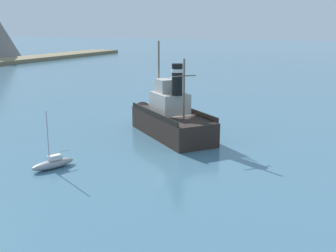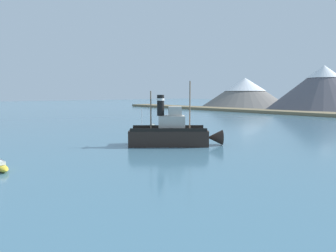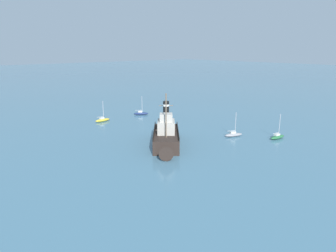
{
  "view_description": "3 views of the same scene",
  "coord_description": "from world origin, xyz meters",
  "px_view_note": "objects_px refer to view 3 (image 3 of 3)",
  "views": [
    {
      "loc": [
        -39.62,
        -15.93,
        11.53
      ],
      "look_at": [
        -2.13,
        0.52,
        1.71
      ],
      "focal_mm": 45.0,
      "sensor_mm": 36.0,
      "label": 1
    },
    {
      "loc": [
        34.65,
        -29.33,
        8.03
      ],
      "look_at": [
        -2.31,
        3.38,
        2.63
      ],
      "focal_mm": 32.0,
      "sensor_mm": 36.0,
      "label": 2
    },
    {
      "loc": [
        34.18,
        40.54,
        17.12
      ],
      "look_at": [
        -0.59,
        0.63,
        3.25
      ],
      "focal_mm": 32.0,
      "sensor_mm": 36.0,
      "label": 3
    }
  ],
  "objects_px": {
    "sailboat_green": "(277,137)",
    "sailboat_yellow": "(103,120)",
    "sailboat_grey": "(234,135)",
    "old_tugboat": "(166,136)",
    "sailboat_navy": "(141,113)"
  },
  "relations": [
    {
      "from": "sailboat_green",
      "to": "sailboat_yellow",
      "type": "bearing_deg",
      "value": -61.91
    },
    {
      "from": "sailboat_yellow",
      "to": "sailboat_green",
      "type": "bearing_deg",
      "value": 118.09
    },
    {
      "from": "sailboat_green",
      "to": "sailboat_grey",
      "type": "bearing_deg",
      "value": -51.61
    },
    {
      "from": "old_tugboat",
      "to": "sailboat_grey",
      "type": "bearing_deg",
      "value": 162.03
    },
    {
      "from": "sailboat_navy",
      "to": "sailboat_green",
      "type": "bearing_deg",
      "value": 101.89
    },
    {
      "from": "sailboat_grey",
      "to": "sailboat_yellow",
      "type": "xyz_separation_m",
      "value": [
        13.42,
        -28.3,
        0.0
      ]
    },
    {
      "from": "sailboat_navy",
      "to": "sailboat_green",
      "type": "xyz_separation_m",
      "value": [
        -7.31,
        34.73,
        0.0
      ]
    },
    {
      "from": "old_tugboat",
      "to": "sailboat_green",
      "type": "bearing_deg",
      "value": 149.9
    },
    {
      "from": "old_tugboat",
      "to": "sailboat_navy",
      "type": "distance_m",
      "value": 26.48
    },
    {
      "from": "sailboat_grey",
      "to": "sailboat_green",
      "type": "height_order",
      "value": "same"
    },
    {
      "from": "old_tugboat",
      "to": "sailboat_grey",
      "type": "xyz_separation_m",
      "value": [
        -13.83,
        4.49,
        -1.4
      ]
    },
    {
      "from": "sailboat_grey",
      "to": "sailboat_navy",
      "type": "distance_m",
      "value": 28.29
    },
    {
      "from": "old_tugboat",
      "to": "sailboat_navy",
      "type": "bearing_deg",
      "value": -116.25
    },
    {
      "from": "sailboat_grey",
      "to": "sailboat_yellow",
      "type": "bearing_deg",
      "value": -64.63
    },
    {
      "from": "sailboat_grey",
      "to": "sailboat_yellow",
      "type": "distance_m",
      "value": 31.32
    }
  ]
}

